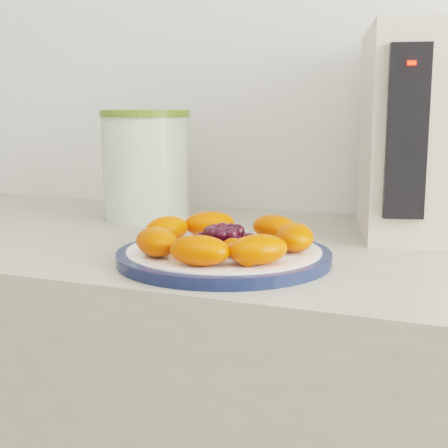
% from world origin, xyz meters
% --- Properties ---
extents(plate_rim, '(0.28, 0.28, 0.01)m').
position_xyz_m(plate_rim, '(0.00, 1.06, 0.91)').
color(plate_rim, '#111B3D').
rests_on(plate_rim, counter).
extents(plate_face, '(0.25, 0.25, 0.02)m').
position_xyz_m(plate_face, '(0.00, 1.06, 0.91)').
color(plate_face, white).
rests_on(plate_face, counter).
extents(canister, '(0.17, 0.17, 0.18)m').
position_xyz_m(canister, '(-0.25, 1.31, 0.99)').
color(canister, '#31590D').
rests_on(canister, counter).
extents(canister_lid, '(0.17, 0.17, 0.01)m').
position_xyz_m(canister_lid, '(-0.25, 1.31, 1.09)').
color(canister_lid, '#526B21').
rests_on(canister_lid, canister).
extents(appliance_body, '(0.24, 0.29, 0.32)m').
position_xyz_m(appliance_body, '(0.22, 1.35, 1.06)').
color(appliance_body, '#BCB5A1').
rests_on(appliance_body, counter).
extents(appliance_panel, '(0.06, 0.03, 0.24)m').
position_xyz_m(appliance_panel, '(0.21, 1.21, 1.06)').
color(appliance_panel, black).
rests_on(appliance_panel, appliance_body).
extents(appliance_led, '(0.01, 0.01, 0.01)m').
position_xyz_m(appliance_led, '(0.21, 1.21, 1.16)').
color(appliance_led, '#FF0C05').
rests_on(appliance_led, appliance_panel).
extents(fruit_plate, '(0.24, 0.23, 0.04)m').
position_xyz_m(fruit_plate, '(0.01, 1.05, 0.93)').
color(fruit_plate, '#DF3100').
rests_on(fruit_plate, plate_face).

